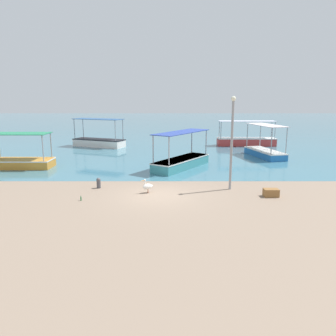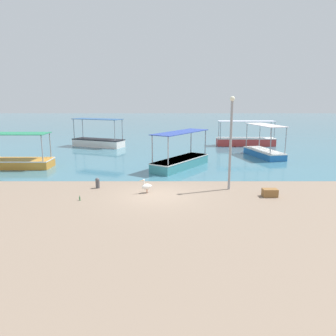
# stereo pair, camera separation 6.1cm
# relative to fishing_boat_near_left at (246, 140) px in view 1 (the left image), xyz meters

# --- Properties ---
(ground) EXTENTS (120.00, 120.00, 0.00)m
(ground) POSITION_rel_fishing_boat_near_left_xyz_m (-9.12, -18.70, -0.58)
(ground) COLOR #86715E
(harbor_water) EXTENTS (110.00, 90.00, 0.00)m
(harbor_water) POSITION_rel_fishing_boat_near_left_xyz_m (-9.12, 29.30, -0.58)
(harbor_water) COLOR #3C7083
(harbor_water) RESTS_ON ground
(fishing_boat_near_left) EXTENTS (6.35, 1.72, 2.70)m
(fishing_boat_near_left) POSITION_rel_fishing_boat_near_left_xyz_m (0.00, 0.00, 0.00)
(fishing_boat_near_left) COLOR #C43936
(fishing_boat_near_left) RESTS_ON harbor_water
(fishing_boat_near_right) EXTENTS (5.90, 3.82, 2.97)m
(fishing_boat_near_right) POSITION_rel_fishing_boat_near_left_xyz_m (-16.04, -0.78, 0.01)
(fishing_boat_near_right) COLOR white
(fishing_boat_near_right) RESTS_ON harbor_water
(fishing_boat_center) EXTENTS (2.68, 5.20, 2.84)m
(fishing_boat_center) POSITION_rel_fishing_boat_near_left_xyz_m (0.04, -6.95, -0.06)
(fishing_boat_center) COLOR #2369B2
(fishing_boat_center) RESTS_ON harbor_water
(fishing_boat_far_left) EXTENTS (4.62, 5.75, 2.71)m
(fishing_boat_far_left) POSITION_rel_fishing_boat_near_left_xyz_m (-7.59, -11.60, -0.04)
(fishing_boat_far_left) COLOR teal
(fishing_boat_far_left) RESTS_ON harbor_water
(fishing_boat_outer) EXTENTS (7.00, 2.04, 2.61)m
(fishing_boat_outer) POSITION_rel_fishing_boat_near_left_xyz_m (-21.07, -11.59, 0.00)
(fishing_boat_outer) COLOR orange
(fishing_boat_outer) RESTS_ON harbor_water
(pelican) EXTENTS (0.76, 0.50, 0.80)m
(pelican) POSITION_rel_fishing_boat_near_left_xyz_m (-9.74, -18.26, -0.21)
(pelican) COLOR #E0997A
(pelican) RESTS_ON ground
(lamp_post) EXTENTS (0.28, 0.28, 5.28)m
(lamp_post) POSITION_rel_fishing_boat_near_left_xyz_m (-5.01, -17.51, 2.41)
(lamp_post) COLOR gray
(lamp_post) RESTS_ON ground
(mooring_bollard) EXTENTS (0.25, 0.25, 0.62)m
(mooring_bollard) POSITION_rel_fishing_boat_near_left_xyz_m (-12.66, -17.28, -0.25)
(mooring_bollard) COLOR #47474C
(mooring_bollard) RESTS_ON ground
(cargo_crate) EXTENTS (0.79, 0.50, 0.42)m
(cargo_crate) POSITION_rel_fishing_boat_near_left_xyz_m (-3.08, -18.95, -0.37)
(cargo_crate) COLOR olive
(cargo_crate) RESTS_ON ground
(glass_bottle) EXTENTS (0.07, 0.07, 0.27)m
(glass_bottle) POSITION_rel_fishing_boat_near_left_xyz_m (-13.08, -19.66, -0.48)
(glass_bottle) COLOR #3F7F4C
(glass_bottle) RESTS_ON ground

